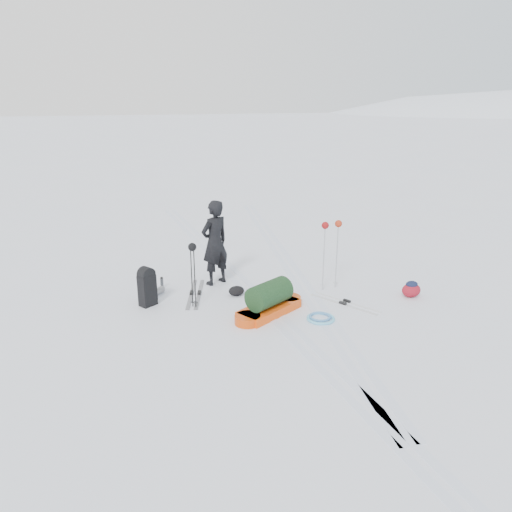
% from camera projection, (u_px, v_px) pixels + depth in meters
% --- Properties ---
extents(ground, '(200.00, 200.00, 0.00)m').
position_uv_depth(ground, '(259.00, 299.00, 10.43)').
color(ground, white).
rests_on(ground, ground).
extents(snow_hill_backdrop, '(359.50, 192.00, 162.45)m').
position_uv_depth(snow_hill_backdrop, '(395.00, 399.00, 125.71)').
color(snow_hill_backdrop, silver).
rests_on(snow_hill_backdrop, ground).
extents(ski_tracks, '(3.38, 17.97, 0.01)m').
position_uv_depth(ski_tracks, '(273.00, 282.00, 11.39)').
color(ski_tracks, silver).
rests_on(ski_tracks, ground).
extents(skier, '(0.83, 0.72, 1.91)m').
position_uv_depth(skier, '(215.00, 243.00, 11.02)').
color(skier, black).
rests_on(skier, ground).
extents(pulk_sled, '(1.73, 1.29, 0.66)m').
position_uv_depth(pulk_sled, '(269.00, 302.00, 9.67)').
color(pulk_sled, '#E94C0D').
rests_on(pulk_sled, ground).
extents(expedition_rucksack, '(0.61, 0.87, 0.82)m').
position_uv_depth(expedition_rucksack, '(148.00, 287.00, 10.08)').
color(expedition_rucksack, black).
rests_on(expedition_rucksack, ground).
extents(ski_poles_black, '(0.17, 0.17, 1.34)m').
position_uv_depth(ski_poles_black, '(192.00, 255.00, 9.72)').
color(ski_poles_black, black).
rests_on(ski_poles_black, ground).
extents(ski_poles_silver, '(0.49, 0.21, 1.53)m').
position_uv_depth(ski_poles_silver, '(332.00, 232.00, 10.60)').
color(ski_poles_silver, silver).
rests_on(ski_poles_silver, ground).
extents(touring_skis_grey, '(0.69, 1.66, 0.06)m').
position_uv_depth(touring_skis_grey, '(195.00, 294.00, 10.69)').
color(touring_skis_grey, gray).
rests_on(touring_skis_grey, ground).
extents(touring_skis_white, '(1.00, 1.46, 0.06)m').
position_uv_depth(touring_skis_white, '(345.00, 303.00, 10.21)').
color(touring_skis_white, '#BBBEC2').
rests_on(touring_skis_white, ground).
extents(rope_coil, '(0.69, 0.69, 0.06)m').
position_uv_depth(rope_coil, '(320.00, 318.00, 9.49)').
color(rope_coil, '#60C4EA').
rests_on(rope_coil, ground).
extents(small_daypack, '(0.50, 0.44, 0.35)m').
position_uv_depth(small_daypack, '(411.00, 289.00, 10.50)').
color(small_daypack, maroon).
rests_on(small_daypack, ground).
extents(thermos_pair, '(0.26, 0.20, 0.28)m').
position_uv_depth(thermos_pair, '(158.00, 284.00, 10.91)').
color(thermos_pair, '#5C5D64').
rests_on(thermos_pair, ground).
extents(stuff_sack, '(0.41, 0.36, 0.21)m').
position_uv_depth(stuff_sack, '(236.00, 291.00, 10.59)').
color(stuff_sack, black).
rests_on(stuff_sack, ground).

